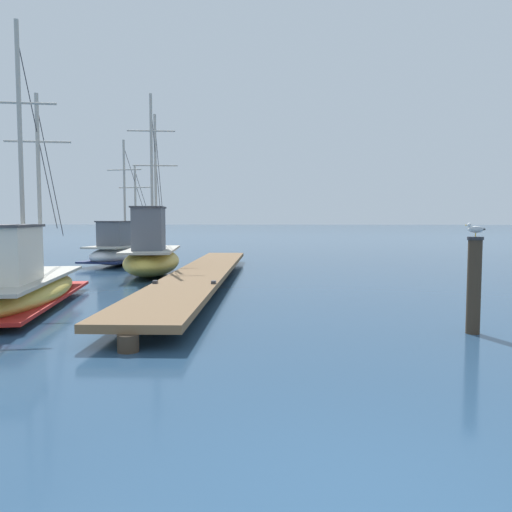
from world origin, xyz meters
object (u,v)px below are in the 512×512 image
at_px(fishing_boat_2, 122,251).
at_px(mooring_piling, 474,284).
at_px(perched_seagull, 476,229).
at_px(fishing_boat_0, 152,255).
at_px(fishing_boat_1, 18,284).

xyz_separation_m(fishing_boat_2, mooring_piling, (12.36, -13.62, 0.31)).
bearing_deg(mooring_piling, perched_seagull, -10.34).
xyz_separation_m(fishing_boat_0, mooring_piling, (9.38, -9.09, 0.16)).
bearing_deg(fishing_boat_1, perched_seagull, -8.57).
xyz_separation_m(fishing_boat_1, fishing_boat_2, (-2.08, 12.07, 0.04)).
bearing_deg(fishing_boat_1, fishing_boat_2, 99.78).
height_order(fishing_boat_2, perched_seagull, fishing_boat_2).
bearing_deg(fishing_boat_2, fishing_boat_0, -56.62).
height_order(fishing_boat_0, fishing_boat_1, fishing_boat_1).
relative_size(fishing_boat_0, fishing_boat_2, 1.18).
bearing_deg(fishing_boat_0, perched_seagull, -44.09).
bearing_deg(fishing_boat_2, perched_seagull, -47.76).
distance_m(fishing_boat_2, mooring_piling, 18.40).
bearing_deg(mooring_piling, fishing_boat_0, 135.89).
height_order(mooring_piling, perched_seagull, perched_seagull).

